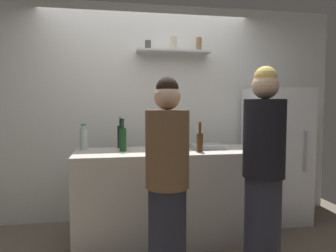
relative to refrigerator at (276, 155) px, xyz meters
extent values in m
cube|color=white|center=(-1.52, 0.40, 0.50)|extent=(4.80, 0.10, 2.60)
cube|color=silver|center=(-1.21, 0.24, 1.23)|extent=(0.89, 0.22, 0.02)
cylinder|color=#4C4C51|center=(-1.52, 0.24, 1.30)|extent=(0.07, 0.07, 0.10)
cylinder|color=beige|center=(-1.21, 0.24, 1.33)|extent=(0.09, 0.09, 0.16)
cylinder|color=olive|center=(-0.90, 0.24, 1.33)|extent=(0.07, 0.07, 0.16)
cube|color=white|center=(0.00, 0.00, 0.00)|extent=(0.66, 0.57, 1.59)
cylinder|color=#99999E|center=(0.18, -0.31, 0.08)|extent=(0.02, 0.02, 0.45)
cube|color=#B7B2A8|center=(-1.38, -0.33, -0.33)|extent=(1.87, 0.67, 0.93)
cube|color=gray|center=(-0.96, -0.30, 0.16)|extent=(0.34, 0.24, 0.05)
cylinder|color=#B2B2B7|center=(-0.59, -0.58, 0.19)|extent=(0.10, 0.10, 0.10)
cylinder|color=silver|center=(-0.61, -0.56, 0.26)|extent=(0.03, 0.03, 0.17)
cylinder|color=silver|center=(-0.58, -0.57, 0.26)|extent=(0.01, 0.02, 0.18)
cylinder|color=silver|center=(-0.59, -0.58, 0.24)|extent=(0.02, 0.02, 0.15)
cylinder|color=silver|center=(-0.60, -0.58, 0.25)|extent=(0.03, 0.03, 0.17)
cylinder|color=#472814|center=(-1.09, -0.49, 0.23)|extent=(0.06, 0.06, 0.18)
cylinder|color=#472814|center=(-1.09, -0.49, 0.37)|extent=(0.03, 0.03, 0.10)
cylinder|color=maroon|center=(-1.09, -0.49, 0.42)|extent=(0.03, 0.03, 0.02)
cylinder|color=#19471E|center=(-1.84, -0.31, 0.25)|extent=(0.07, 0.07, 0.23)
cylinder|color=#19471E|center=(-1.84, -0.31, 0.41)|extent=(0.03, 0.03, 0.08)
cylinder|color=black|center=(-1.84, -0.31, 0.46)|extent=(0.03, 0.03, 0.02)
cylinder|color=black|center=(-1.85, -0.06, 0.26)|extent=(0.08, 0.08, 0.24)
cylinder|color=black|center=(-1.85, -0.06, 0.42)|extent=(0.03, 0.03, 0.08)
cylinder|color=gold|center=(-1.85, -0.06, 0.46)|extent=(0.03, 0.03, 0.02)
cylinder|color=silver|center=(-2.23, -0.13, 0.25)|extent=(0.08, 0.08, 0.22)
cylinder|color=silver|center=(-2.23, -0.13, 0.37)|extent=(0.04, 0.04, 0.03)
cylinder|color=#268C3F|center=(-2.23, -0.13, 0.40)|extent=(0.05, 0.05, 0.02)
cylinder|color=#262633|center=(-1.52, -1.09, -0.42)|extent=(0.30, 0.30, 0.76)
cylinder|color=brown|center=(-1.52, -1.09, 0.26)|extent=(0.34, 0.34, 0.60)
sphere|color=#D8AD8C|center=(-1.52, -1.09, 0.67)|extent=(0.21, 0.21, 0.21)
sphere|color=black|center=(-1.52, -1.09, 0.73)|extent=(0.17, 0.17, 0.17)
cylinder|color=#262633|center=(-0.71, -1.08, -0.39)|extent=(0.30, 0.30, 0.81)
cylinder|color=black|center=(-0.71, -1.08, 0.33)|extent=(0.34, 0.34, 0.64)
sphere|color=#D8AD8C|center=(-0.71, -1.08, 0.76)|extent=(0.22, 0.22, 0.22)
sphere|color=#D8B759|center=(-0.71, -1.08, 0.82)|extent=(0.19, 0.19, 0.19)
camera|label=1|loc=(-1.92, -3.43, 0.61)|focal=33.22mm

